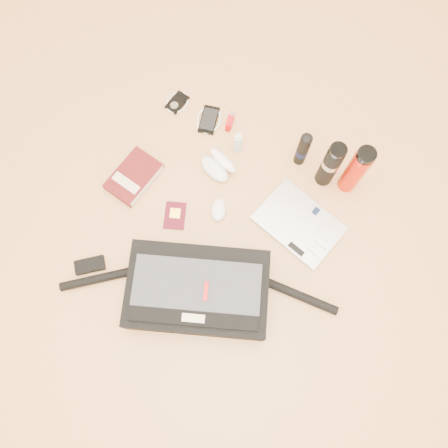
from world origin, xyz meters
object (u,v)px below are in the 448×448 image
object	(u,v)px
messenger_bag	(197,291)
book	(134,177)
thermos_red	(356,170)
laptop	(299,224)
thermos_black	(330,165)

from	to	relation	value
messenger_bag	book	bearing A→B (deg)	124.65
book	thermos_red	size ratio (longest dim) A/B	0.86
laptop	messenger_bag	bearing A→B (deg)	-103.99
thermos_black	thermos_red	world-z (taller)	thermos_red
messenger_bag	laptop	size ratio (longest dim) A/B	2.69
messenger_bag	thermos_red	size ratio (longest dim) A/B	3.54
laptop	thermos_black	size ratio (longest dim) A/B	1.41
messenger_bag	book	distance (m)	0.53
laptop	book	distance (m)	0.68
messenger_bag	laptop	bearing A→B (deg)	39.42
book	thermos_black	bearing A→B (deg)	35.91
book	thermos_red	xyz separation A→B (m)	(0.79, 0.33, 0.12)
thermos_black	thermos_red	size ratio (longest dim) A/B	0.94
thermos_black	thermos_red	bearing A→B (deg)	8.97
laptop	book	world-z (taller)	book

